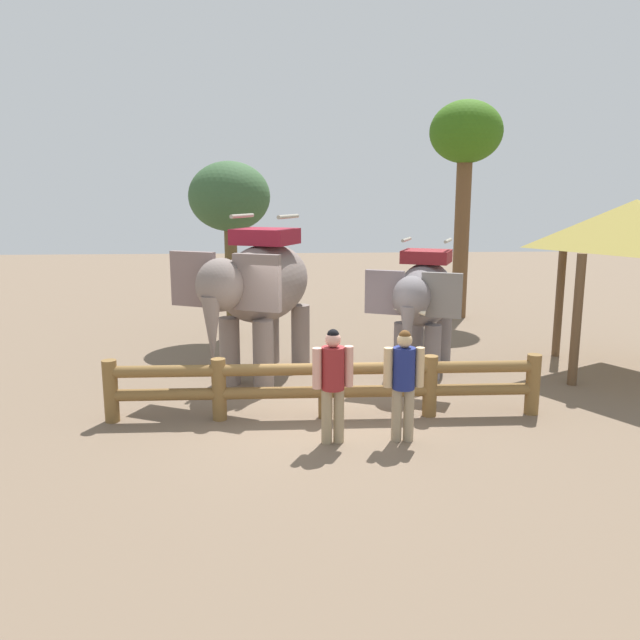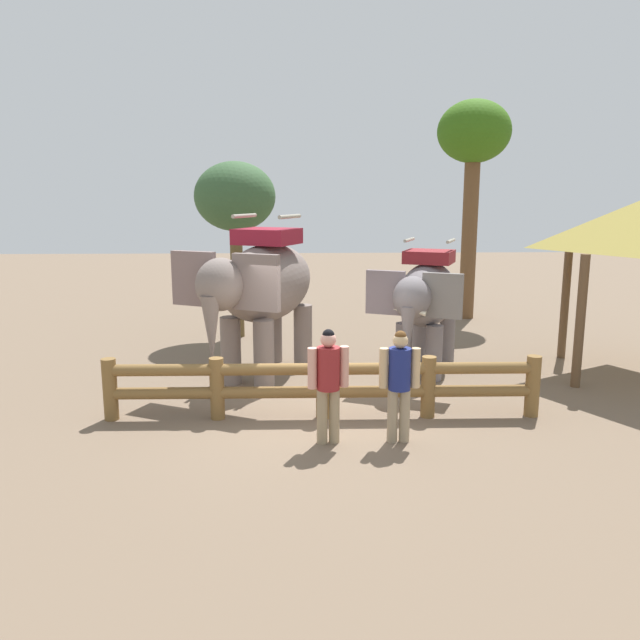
{
  "view_description": "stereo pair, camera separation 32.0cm",
  "coord_description": "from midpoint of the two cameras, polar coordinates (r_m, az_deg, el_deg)",
  "views": [
    {
      "loc": [
        -0.75,
        -10.07,
        3.73
      ],
      "look_at": [
        0.0,
        1.49,
        1.4
      ],
      "focal_mm": 35.55,
      "sensor_mm": 36.0,
      "label": 1
    },
    {
      "loc": [
        -0.43,
        -10.09,
        3.73
      ],
      "look_at": [
        0.0,
        1.49,
        1.4
      ],
      "focal_mm": 35.55,
      "sensor_mm": 36.0,
      "label": 2
    }
  ],
  "objects": [
    {
      "name": "elephant_center",
      "position": [
        13.38,
        8.61,
        1.96
      ],
      "size": [
        2.45,
        3.32,
        2.8
      ],
      "color": "slate",
      "rests_on": "ground"
    },
    {
      "name": "tree_far_left",
      "position": [
        16.47,
        -8.71,
        10.64
      ],
      "size": [
        2.06,
        2.06,
        4.52
      ],
      "color": "brown",
      "rests_on": "ground"
    },
    {
      "name": "tree_back_center",
      "position": [
        19.51,
        12.5,
        15.24
      ],
      "size": [
        2.11,
        2.11,
        6.36
      ],
      "color": "brown",
      "rests_on": "ground"
    },
    {
      "name": "tourist_woman_in_black",
      "position": [
        9.47,
        0.2,
        -5.24
      ],
      "size": [
        0.62,
        0.4,
        1.77
      ],
      "color": "#998463",
      "rests_on": "ground"
    },
    {
      "name": "ground_plane",
      "position": [
        10.76,
        -0.34,
        -8.9
      ],
      "size": [
        60.0,
        60.0,
        0.0
      ],
      "primitive_type": "plane",
      "color": "brown"
    },
    {
      "name": "log_fence",
      "position": [
        10.64,
        -0.37,
        -5.69
      ],
      "size": [
        7.33,
        0.32,
        1.05
      ],
      "color": "brown",
      "rests_on": "ground"
    },
    {
      "name": "thatched_shelter",
      "position": [
        14.36,
        25.87,
        7.51
      ],
      "size": [
        3.86,
        3.86,
        3.61
      ],
      "color": "brown",
      "rests_on": "ground"
    },
    {
      "name": "tourist_man_in_blue",
      "position": [
        9.61,
        6.59,
        -5.18
      ],
      "size": [
        0.61,
        0.34,
        1.73
      ],
      "color": "gray",
      "rests_on": "ground"
    },
    {
      "name": "elephant_near_left",
      "position": [
        12.78,
        -6.1,
        2.9
      ],
      "size": [
        2.98,
        3.91,
        3.31
      ],
      "color": "gray",
      "rests_on": "ground"
    }
  ]
}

